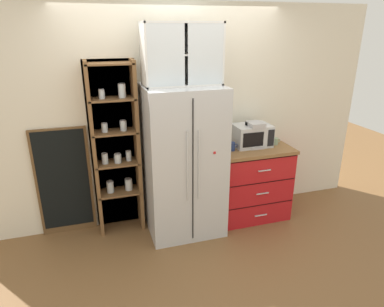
{
  "coord_description": "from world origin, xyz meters",
  "views": [
    {
      "loc": [
        -0.96,
        -3.44,
        2.28
      ],
      "look_at": [
        0.1,
        -0.0,
        0.94
      ],
      "focal_mm": 31.85,
      "sensor_mm": 36.0,
      "label": 1
    }
  ],
  "objects_px": {
    "coffee_maker": "(254,134)",
    "mug_navy": "(232,146)",
    "chalkboard_menu": "(64,182)",
    "mug_sage": "(275,141)",
    "bottle_clear": "(250,135)",
    "microwave": "(252,135)",
    "refrigerator": "(184,161)",
    "bottle_amber": "(254,137)"
  },
  "relations": [
    {
      "from": "coffee_maker",
      "to": "mug_navy",
      "type": "distance_m",
      "value": 0.33
    },
    {
      "from": "chalkboard_menu",
      "to": "mug_sage",
      "type": "bearing_deg",
      "value": -6.29
    },
    {
      "from": "coffee_maker",
      "to": "mug_sage",
      "type": "relative_size",
      "value": 2.78
    },
    {
      "from": "coffee_maker",
      "to": "bottle_clear",
      "type": "height_order",
      "value": "coffee_maker"
    },
    {
      "from": "microwave",
      "to": "mug_navy",
      "type": "height_order",
      "value": "microwave"
    },
    {
      "from": "microwave",
      "to": "mug_navy",
      "type": "bearing_deg",
      "value": -162.76
    },
    {
      "from": "refrigerator",
      "to": "mug_sage",
      "type": "relative_size",
      "value": 15.33
    },
    {
      "from": "refrigerator",
      "to": "microwave",
      "type": "height_order",
      "value": "refrigerator"
    },
    {
      "from": "bottle_amber",
      "to": "refrigerator",
      "type": "bearing_deg",
      "value": -177.32
    },
    {
      "from": "microwave",
      "to": "bottle_clear",
      "type": "bearing_deg",
      "value": 83.6
    },
    {
      "from": "mug_navy",
      "to": "bottle_amber",
      "type": "height_order",
      "value": "bottle_amber"
    },
    {
      "from": "mug_sage",
      "to": "chalkboard_menu",
      "type": "xyz_separation_m",
      "value": [
        -2.5,
        0.28,
        -0.33
      ]
    },
    {
      "from": "microwave",
      "to": "mug_sage",
      "type": "distance_m",
      "value": 0.32
    },
    {
      "from": "chalkboard_menu",
      "to": "refrigerator",
      "type": "bearing_deg",
      "value": -13.98
    },
    {
      "from": "microwave",
      "to": "chalkboard_menu",
      "type": "xyz_separation_m",
      "value": [
        -2.2,
        0.23,
        -0.41
      ]
    },
    {
      "from": "refrigerator",
      "to": "mug_navy",
      "type": "relative_size",
      "value": 14.39
    },
    {
      "from": "mug_sage",
      "to": "bottle_clear",
      "type": "bearing_deg",
      "value": 162.7
    },
    {
      "from": "refrigerator",
      "to": "bottle_amber",
      "type": "relative_size",
      "value": 6.01
    },
    {
      "from": "mug_sage",
      "to": "bottle_amber",
      "type": "distance_m",
      "value": 0.31
    },
    {
      "from": "mug_sage",
      "to": "bottle_amber",
      "type": "xyz_separation_m",
      "value": [
        -0.29,
        -0.01,
        0.08
      ]
    },
    {
      "from": "coffee_maker",
      "to": "bottle_clear",
      "type": "relative_size",
      "value": 1.14
    },
    {
      "from": "bottle_amber",
      "to": "chalkboard_menu",
      "type": "relative_size",
      "value": 0.22
    },
    {
      "from": "chalkboard_menu",
      "to": "microwave",
      "type": "bearing_deg",
      "value": -5.86
    },
    {
      "from": "microwave",
      "to": "mug_navy",
      "type": "distance_m",
      "value": 0.32
    },
    {
      "from": "microwave",
      "to": "bottle_amber",
      "type": "xyz_separation_m",
      "value": [
        0.0,
        -0.06,
        -0.0
      ]
    },
    {
      "from": "mug_navy",
      "to": "bottle_clear",
      "type": "xyz_separation_m",
      "value": [
        0.31,
        0.14,
        0.07
      ]
    },
    {
      "from": "microwave",
      "to": "chalkboard_menu",
      "type": "distance_m",
      "value": 2.25
    },
    {
      "from": "refrigerator",
      "to": "mug_navy",
      "type": "height_order",
      "value": "refrigerator"
    },
    {
      "from": "coffee_maker",
      "to": "mug_sage",
      "type": "xyz_separation_m",
      "value": [
        0.29,
        -0.01,
        -0.11
      ]
    },
    {
      "from": "mug_sage",
      "to": "chalkboard_menu",
      "type": "relative_size",
      "value": 0.09
    },
    {
      "from": "coffee_maker",
      "to": "bottle_amber",
      "type": "relative_size",
      "value": 1.09
    },
    {
      "from": "mug_navy",
      "to": "bottle_amber",
      "type": "xyz_separation_m",
      "value": [
        0.31,
        0.03,
        0.08
      ]
    },
    {
      "from": "microwave",
      "to": "bottle_amber",
      "type": "height_order",
      "value": "bottle_amber"
    },
    {
      "from": "mug_navy",
      "to": "chalkboard_menu",
      "type": "distance_m",
      "value": 1.96
    },
    {
      "from": "refrigerator",
      "to": "mug_navy",
      "type": "bearing_deg",
      "value": 0.78
    },
    {
      "from": "coffee_maker",
      "to": "microwave",
      "type": "bearing_deg",
      "value": 96.38
    },
    {
      "from": "refrigerator",
      "to": "bottle_clear",
      "type": "relative_size",
      "value": 6.26
    },
    {
      "from": "refrigerator",
      "to": "coffee_maker",
      "type": "relative_size",
      "value": 5.51
    },
    {
      "from": "mug_navy",
      "to": "bottle_amber",
      "type": "bearing_deg",
      "value": 6.33
    },
    {
      "from": "microwave",
      "to": "coffee_maker",
      "type": "distance_m",
      "value": 0.05
    },
    {
      "from": "mug_navy",
      "to": "bottle_clear",
      "type": "height_order",
      "value": "bottle_clear"
    },
    {
      "from": "bottle_amber",
      "to": "chalkboard_menu",
      "type": "distance_m",
      "value": 2.26
    }
  ]
}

